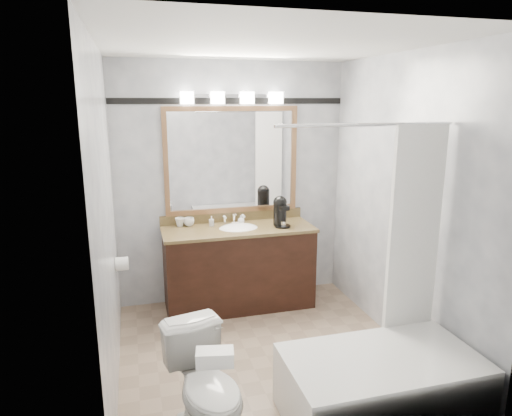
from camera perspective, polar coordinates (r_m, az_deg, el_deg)
The scene contains 15 objects.
room at distance 3.57m, azimuth 1.43°, elevation -0.60°, with size 2.42×2.62×2.52m.
vanity at distance 4.75m, azimuth -2.18°, elevation -7.21°, with size 1.53×0.58×0.97m.
mirror at distance 4.75m, azimuth -3.03°, elevation 5.96°, with size 1.40×0.04×1.10m.
vanity_light_bar at distance 4.65m, azimuth -2.98°, elevation 13.63°, with size 1.02×0.14×0.12m.
accent_stripe at distance 4.72m, azimuth -3.15°, elevation 13.22°, with size 2.40×0.01×0.06m, color black.
bathtub at distance 3.41m, azimuth 15.54°, elevation -19.68°, with size 1.30×0.75×1.96m.
tp_roll at distance 4.23m, azimuth -16.41°, elevation -6.70°, with size 0.12×0.12×0.11m, color white.
toilet at distance 3.08m, azimuth -6.10°, elevation -21.43°, with size 0.40×0.70×0.71m, color white.
tissue_box at distance 2.61m, azimuth -5.16°, elevation -18.09°, with size 0.20×0.11×0.08m, color white.
coffee_maker at distance 4.65m, azimuth 3.06°, elevation -0.32°, with size 0.16×0.20×0.31m.
cup_left at distance 4.72m, azimuth -8.38°, elevation -1.72°, with size 0.11×0.11×0.08m, color white.
cup_right at distance 4.72m, azimuth -9.50°, elevation -1.74°, with size 0.10×0.10×0.09m, color white.
soap_bottle_a at distance 4.69m, azimuth -5.58°, elevation -1.64°, with size 0.05×0.05×0.10m, color white.
soap_bottle_b at distance 4.76m, azimuth -1.89°, elevation -1.44°, with size 0.07×0.07×0.09m, color white.
soap_bar at distance 4.73m, azimuth -2.58°, elevation -1.97°, with size 0.07×0.04×0.02m, color beige.
Camera 1 is at (-1.00, -3.32, 2.11)m, focal length 32.00 mm.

